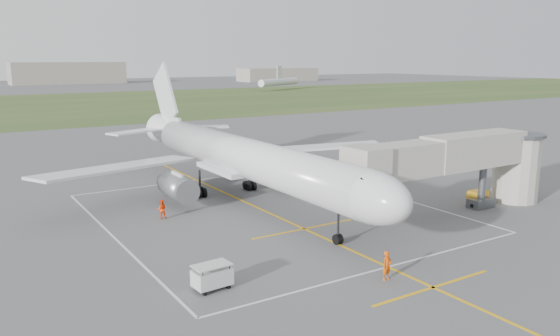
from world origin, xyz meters
TOP-DOWN VIEW (x-y plane):
  - ground at (0.00, 0.00)m, footprint 700.00×700.00m
  - grass_strip at (0.00, 130.00)m, footprint 700.00×120.00m
  - apron_markings at (0.00, -5.82)m, footprint 28.20×60.00m
  - airliner at (-0.00, 0.75)m, footprint 38.93×46.75m
  - jet_bridge at (15.72, -13.50)m, footprint 23.40×5.00m
  - gpu_unit at (18.58, -12.65)m, footprint 1.90×1.37m
  - baggage_cart at (-11.66, -16.93)m, footprint 2.39×1.54m
  - ramp_worker_nose at (-1.61, -21.55)m, footprint 0.74×0.52m
  - ramp_worker_wing at (-8.93, -0.79)m, footprint 1.00×0.89m
  - distant_aircraft at (11.74, 164.69)m, footprint 217.57×28.59m

SIDE VIEW (x-z plane):
  - ground at x=0.00m, z-range 0.00..0.00m
  - apron_markings at x=0.00m, z-range 0.00..0.01m
  - grass_strip at x=0.00m, z-range 0.00..0.02m
  - gpu_unit at x=18.58m, z-range -0.01..1.39m
  - baggage_cart at x=-11.66m, z-range 0.02..1.62m
  - ramp_worker_wing at x=-8.93m, z-range 0.00..1.72m
  - ramp_worker_nose at x=-1.61m, z-range 0.00..1.91m
  - distant_aircraft at x=11.74m, z-range -0.84..8.01m
  - airliner at x=0.00m, z-range -2.37..11.15m
  - jet_bridge at x=15.72m, z-range 1.14..8.34m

